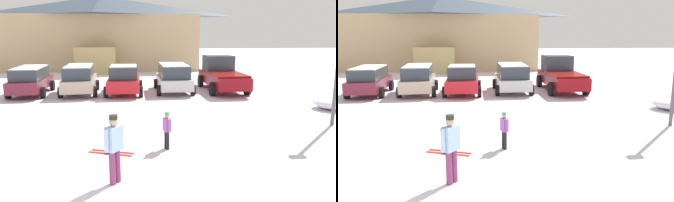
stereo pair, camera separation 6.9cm
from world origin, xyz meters
The scene contains 9 objects.
ski_lodge centered at (-2.85, 31.01, 3.75)m, with size 20.27×11.11×7.42m.
parked_maroon_van centered at (-5.84, 15.34, 0.89)m, with size 2.17×4.44×1.64m.
parked_beige_suv centered at (-3.02, 15.28, 0.92)m, with size 2.28×4.38×1.71m.
parked_red_sedan centered at (-0.39, 14.93, 0.85)m, with size 2.25×4.08×1.71m.
parked_silver_wagon centered at (2.63, 15.30, 0.93)m, with size 2.25×4.29×1.72m.
pickup_truck centered at (5.75, 15.60, 0.99)m, with size 2.37×5.65×2.15m.
skier_child_in_purple_jacket centered at (1.07, 4.99, 0.66)m, with size 0.25×0.41×1.16m.
skier_adult_in_blue_parka centered at (-0.41, 2.77, 0.94)m, with size 0.44×0.51×1.67m.
pair_of_skis centered at (-0.63, 4.82, 0.02)m, with size 1.39×0.77×0.08m.
Camera 1 is at (0.00, -4.59, 3.47)m, focal length 35.00 mm.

